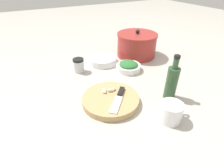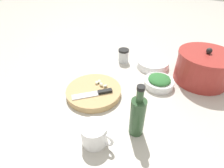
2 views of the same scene
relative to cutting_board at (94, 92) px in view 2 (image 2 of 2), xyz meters
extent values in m
plane|color=#B2ADA3|center=(-0.09, 0.10, -0.02)|extent=(5.00, 5.00, 0.00)
cylinder|color=tan|center=(0.00, 0.00, 0.00)|extent=(0.26, 0.26, 0.03)
cube|color=black|center=(-0.01, 0.06, 0.02)|extent=(0.06, 0.06, 0.01)
cube|color=silver|center=(0.06, 0.00, 0.02)|extent=(0.11, 0.11, 0.01)
ellipsoid|color=silver|center=(-0.04, 0.04, 0.02)|extent=(0.03, 0.02, 0.01)
ellipsoid|color=#E3ECC3|center=(-0.06, -0.01, 0.02)|extent=(0.03, 0.03, 0.02)
ellipsoid|color=#EFE8C3|center=(-0.04, -0.01, 0.02)|extent=(0.03, 0.02, 0.01)
ellipsoid|color=#EDE4C3|center=(-0.04, 0.02, 0.02)|extent=(0.03, 0.03, 0.02)
cylinder|color=white|center=(-0.23, 0.24, 0.00)|extent=(0.15, 0.15, 0.03)
torus|color=white|center=(-0.23, 0.24, 0.02)|extent=(0.15, 0.15, 0.01)
ellipsoid|color=#2D6B33|center=(-0.23, 0.24, 0.02)|extent=(0.11, 0.11, 0.03)
cylinder|color=silver|center=(-0.35, -0.03, 0.02)|extent=(0.06, 0.06, 0.07)
cylinder|color=black|center=(-0.35, -0.03, 0.06)|extent=(0.06, 0.06, 0.01)
cylinder|color=white|center=(0.21, 0.16, 0.03)|extent=(0.09, 0.09, 0.08)
torus|color=white|center=(0.21, 0.21, 0.03)|extent=(0.01, 0.06, 0.06)
cylinder|color=white|center=(-0.39, 0.14, -0.01)|extent=(0.19, 0.19, 0.01)
cylinder|color=white|center=(-0.39, 0.14, 0.00)|extent=(0.19, 0.19, 0.01)
cylinder|color=white|center=(-0.39, 0.14, 0.01)|extent=(0.19, 0.19, 0.01)
cylinder|color=white|center=(-0.39, 0.14, 0.02)|extent=(0.18, 0.18, 0.01)
cylinder|color=#2D4C2D|center=(0.09, 0.27, 0.06)|extent=(0.05, 0.05, 0.16)
cylinder|color=#2D4C2D|center=(0.09, 0.27, 0.17)|extent=(0.02, 0.02, 0.05)
cylinder|color=black|center=(0.09, 0.27, 0.20)|extent=(0.03, 0.03, 0.01)
cylinder|color=#9E2D28|center=(-0.39, 0.41, 0.06)|extent=(0.27, 0.27, 0.15)
cylinder|color=#9E2D28|center=(-0.39, 0.41, 0.14)|extent=(0.28, 0.28, 0.01)
sphere|color=black|center=(-0.39, 0.41, 0.16)|extent=(0.03, 0.03, 0.03)
camera|label=1|loc=(0.57, -0.29, 0.50)|focal=28.00mm
camera|label=2|loc=(0.50, 0.42, 0.53)|focal=28.00mm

